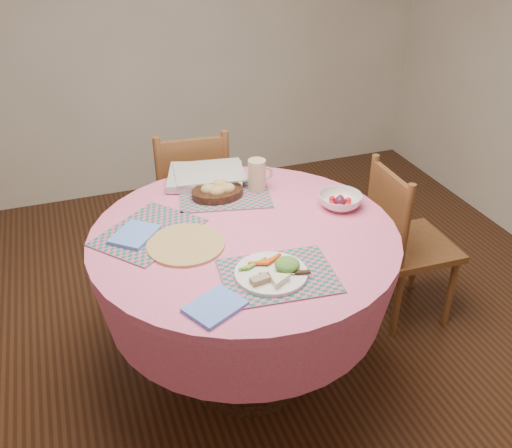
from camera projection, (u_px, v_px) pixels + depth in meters
The scene contains 15 objects.
ground at pixel (246, 369), 2.65m from camera, with size 4.00×4.00×0.00m, color #331C0F.
dining_table at pixel (245, 272), 2.37m from camera, with size 1.24×1.24×0.75m.
chair_right at pixel (405, 241), 2.79m from camera, with size 0.38×0.40×0.85m.
chair_back at pixel (192, 199), 3.11m from camera, with size 0.45×0.43×0.89m.
placemat_front at pixel (278, 276), 2.01m from camera, with size 0.40×0.30×0.01m, color #126954.
placemat_left at pixel (149, 232), 2.26m from camera, with size 0.40×0.30×0.01m, color #126954.
placemat_back at pixel (225, 194), 2.54m from camera, with size 0.40×0.30×0.01m, color #126954.
wicker_trivet at pixel (186, 245), 2.18m from camera, with size 0.30×0.30×0.01m, color #A37E46.
napkin_near at pixel (215, 307), 1.86m from camera, with size 0.18×0.14×0.01m, color #5E8DF2.
napkin_far at pixel (135, 235), 2.23m from camera, with size 0.18×0.14×0.01m, color #5E8DF2.
dinner_plate at pixel (274, 272), 2.00m from camera, with size 0.26×0.26×0.05m.
bread_bowl at pixel (218, 191), 2.50m from camera, with size 0.23×0.23×0.08m.
latte_mug at pixel (257, 175), 2.54m from camera, with size 0.12×0.08×0.14m.
fruit_bowl at pixel (340, 201), 2.44m from camera, with size 0.23×0.23×0.06m.
newspaper_stack at pixel (206, 176), 2.65m from camera, with size 0.41×0.36×0.04m.
Camera 1 is at (-0.61, -1.83, 1.94)m, focal length 40.00 mm.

